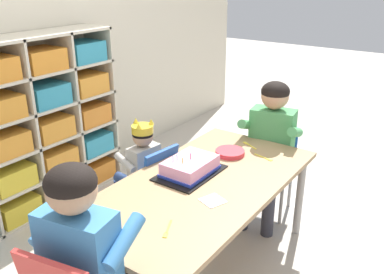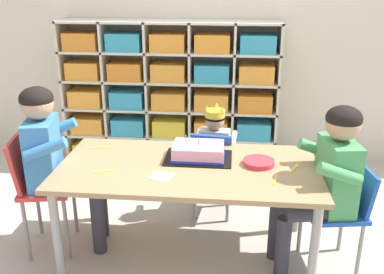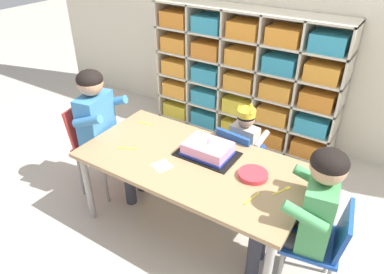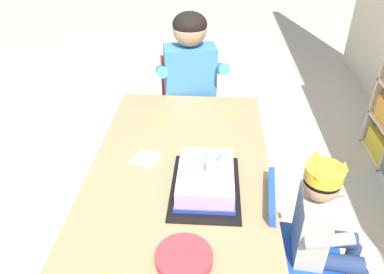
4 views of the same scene
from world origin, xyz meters
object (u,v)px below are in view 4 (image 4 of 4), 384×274
(classroom_chair_adult_side, at_px, (189,103))
(adult_helper_seated, at_px, (191,84))
(fork_near_cake_tray, at_px, (162,120))
(fork_by_napkin, at_px, (230,112))
(birthday_cake_on_tray, at_px, (205,180))
(classroom_chair_blue, at_px, (290,243))
(paper_plate_stack, at_px, (184,258))
(activity_table, at_px, (179,189))
(child_with_crown, at_px, (323,225))

(classroom_chair_adult_side, relative_size, adult_helper_seated, 0.71)
(classroom_chair_adult_side, xyz_separation_m, fork_near_cake_tray, (0.46, -0.11, 0.14))
(adult_helper_seated, height_order, fork_near_cake_tray, adult_helper_seated)
(fork_by_napkin, height_order, fork_near_cake_tray, same)
(birthday_cake_on_tray, bearing_deg, classroom_chair_adult_side, -172.23)
(classroom_chair_blue, distance_m, fork_by_napkin, 0.78)
(classroom_chair_adult_side, height_order, paper_plate_stack, classroom_chair_adult_side)
(classroom_chair_blue, bearing_deg, activity_table, 81.71)
(child_with_crown, xyz_separation_m, fork_near_cake_tray, (-0.60, -0.71, 0.09))
(classroom_chair_adult_side, bearing_deg, activity_table, -99.75)
(classroom_chair_blue, height_order, fork_by_napkin, classroom_chair_blue)
(classroom_chair_blue, relative_size, fork_by_napkin, 4.96)
(classroom_chair_blue, relative_size, child_with_crown, 0.81)
(fork_by_napkin, bearing_deg, birthday_cake_on_tray, 161.22)
(birthday_cake_on_tray, bearing_deg, fork_near_cake_tray, -155.19)
(child_with_crown, bearing_deg, paper_plate_stack, 124.21)
(activity_table, distance_m, fork_by_napkin, 0.62)
(classroom_chair_adult_side, bearing_deg, fork_near_cake_tray, -114.06)
(adult_helper_seated, distance_m, paper_plate_stack, 1.22)
(activity_table, bearing_deg, paper_plate_stack, 7.86)
(child_with_crown, bearing_deg, adult_helper_seated, 37.70)
(activity_table, relative_size, fork_by_napkin, 11.42)
(classroom_chair_blue, distance_m, paper_plate_stack, 0.56)
(adult_helper_seated, bearing_deg, classroom_chair_blue, -74.31)
(adult_helper_seated, relative_size, fork_near_cake_tray, 7.91)
(classroom_chair_adult_side, distance_m, fork_near_cake_tray, 0.49)
(classroom_chair_blue, relative_size, classroom_chair_adult_side, 0.88)
(birthday_cake_on_tray, height_order, fork_near_cake_tray, birthday_cake_on_tray)
(birthday_cake_on_tray, bearing_deg, activity_table, -113.71)
(activity_table, xyz_separation_m, classroom_chair_blue, (0.12, 0.47, -0.16))
(classroom_chair_blue, bearing_deg, fork_by_napkin, 25.50)
(adult_helper_seated, xyz_separation_m, fork_by_napkin, (0.23, 0.22, -0.05))
(birthday_cake_on_tray, distance_m, paper_plate_stack, 0.37)
(birthday_cake_on_tray, relative_size, fork_near_cake_tray, 3.03)
(activity_table, distance_m, paper_plate_stack, 0.42)
(child_with_crown, relative_size, paper_plate_stack, 4.39)
(child_with_crown, bearing_deg, fork_near_cake_tray, 55.81)
(child_with_crown, bearing_deg, classroom_chair_blue, 90.56)
(adult_helper_seated, height_order, birthday_cake_on_tray, adult_helper_seated)
(child_with_crown, bearing_deg, classroom_chair_adult_side, 35.75)
(activity_table, relative_size, fork_near_cake_tray, 11.39)
(activity_table, relative_size, child_with_crown, 1.86)
(classroom_chair_blue, height_order, adult_helper_seated, adult_helper_seated)
(classroom_chair_blue, bearing_deg, paper_plate_stack, 131.19)
(child_with_crown, distance_m, fork_by_napkin, 0.80)
(adult_helper_seated, bearing_deg, activity_table, -101.16)
(paper_plate_stack, bearing_deg, birthday_cake_on_tray, 171.02)
(child_with_crown, relative_size, fork_by_napkin, 6.15)
(child_with_crown, distance_m, adult_helper_seated, 1.11)
(fork_near_cake_tray, bearing_deg, classroom_chair_adult_side, 141.36)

